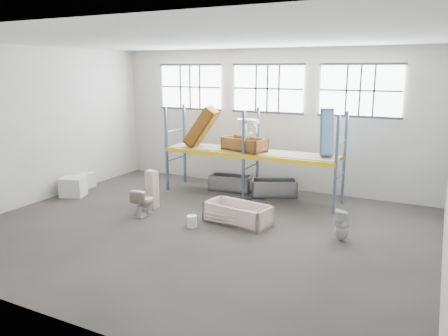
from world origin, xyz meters
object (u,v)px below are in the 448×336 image
Objects in this scene: steel_tub_left at (231,183)px; steel_tub_right at (274,188)px; carton_near at (73,187)px; cistern_tall at (152,189)px; rust_tub_flat at (244,144)px; toilet_white at (342,225)px; toilet_beige at (143,201)px; blue_tub_upright at (327,131)px; bucket at (192,221)px; bathtub_beige at (238,213)px.

steel_tub_left is 1.65m from steel_tub_right.
steel_tub_right is 6.93m from carton_near.
cistern_tall is at bearing -114.95° from steel_tub_left.
steel_tub_left is 1.79m from rust_tub_flat.
toilet_white is at bearing 13.93° from cistern_tall.
toilet_beige is 0.70× the size of cistern_tall.
steel_tub_left is 4.04m from blue_tub_upright.
toilet_white is at bearing -45.31° from steel_tub_right.
toilet_white is 0.54× the size of rust_tub_flat.
toilet_white is at bearing -32.50° from rust_tub_flat.
bucket is at bearing -90.72° from rust_tub_flat.
blue_tub_upright is at bearing -3.93° from steel_tub_left.
toilet_beige is 4.61m from steel_tub_right.
cistern_tall is (-0.21, 0.75, 0.17)m from toilet_beige.
toilet_beige reaches higher than bucket.
toilet_white is 3.57m from blue_tub_upright.
toilet_beige is 5.78m from toilet_white.
carton_near is at bearing -14.46° from toilet_beige.
bathtub_beige is 6.21m from carton_near.
toilet_beige is at bearing -95.24° from toilet_white.
toilet_white is (5.73, 0.69, -0.01)m from toilet_beige.
steel_tub_right is at bearing -147.39° from toilet_white.
blue_tub_upright is (-1.16, 2.72, 1.99)m from toilet_white.
bucket is (-0.99, -0.89, -0.12)m from bathtub_beige.
steel_tub_left is 4.60× the size of bucket.
bathtub_beige reaches higher than steel_tub_left.
toilet_beige is 0.56× the size of steel_tub_left.
cistern_tall is at bearing 154.16° from bucket.
cistern_tall reaches higher than steel_tub_right.
carton_near reaches higher than bucket.
carton_near is (-7.96, -2.89, -2.07)m from blue_tub_upright.
carton_near is (-3.17, -0.22, -0.26)m from cistern_tall.
blue_tub_upright is (2.69, 0.27, 0.57)m from rust_tub_flat.
bathtub_beige is 1.31× the size of blue_tub_upright.
blue_tub_upright reaches higher than steel_tub_left.
toilet_beige is 1.09× the size of carton_near.
toilet_white is at bearing -32.77° from steel_tub_left.
steel_tub_right is 1.02× the size of rust_tub_flat.
blue_tub_upright is (4.78, 2.67, 1.81)m from cistern_tall.
bucket is (-0.04, -3.39, -1.66)m from rust_tub_flat.
bathtub_beige is 3.09m from rust_tub_flat.
toilet_beige is 0.80m from cistern_tall.
bathtub_beige is 5.82× the size of bucket.
rust_tub_flat is at bearing 89.28° from bucket.
steel_tub_left is at bearing 79.53° from cistern_tall.
rust_tub_flat is 3.77m from bucket.
carton_near is at bearing -152.98° from steel_tub_right.
blue_tub_upright reaches higher than toilet_beige.
rust_tub_flat reaches higher than cistern_tall.
bathtub_beige is at bearing 12.50° from cistern_tall.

